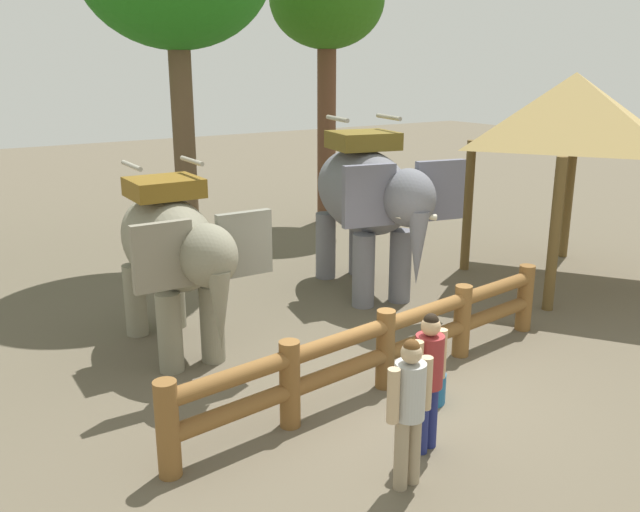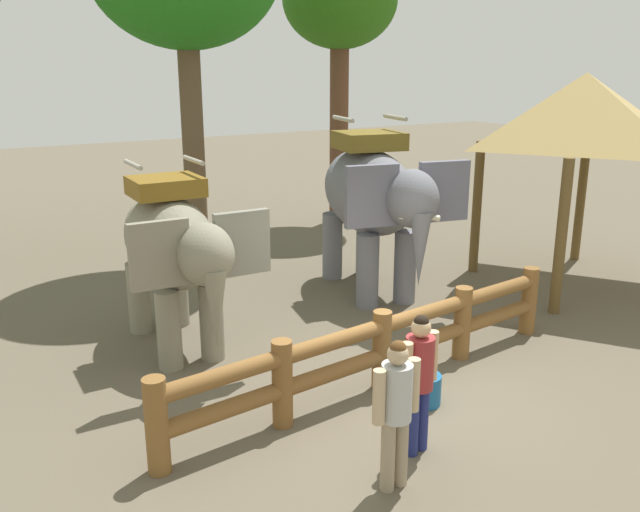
{
  "view_description": "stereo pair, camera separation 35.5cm",
  "coord_description": "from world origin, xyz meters",
  "px_view_note": "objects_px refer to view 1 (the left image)",
  "views": [
    {
      "loc": [
        -5.05,
        -5.85,
        4.05
      ],
      "look_at": [
        0.0,
        1.79,
        1.4
      ],
      "focal_mm": 37.7,
      "sensor_mm": 36.0,
      "label": 1
    },
    {
      "loc": [
        -4.75,
        -6.04,
        4.05
      ],
      "look_at": [
        0.0,
        1.79,
        1.4
      ],
      "focal_mm": 37.7,
      "sensor_mm": 36.0,
      "label": 2
    }
  ],
  "objects_px": {
    "tourist_woman_in_black": "(429,373)",
    "tourist_man_in_blue": "(409,403)",
    "thatched_shelter": "(573,111)",
    "log_fence": "(385,344)",
    "elephant_near_left": "(173,249)",
    "elephant_center": "(368,197)",
    "feed_bucket": "(429,387)",
    "tree_far_right": "(327,6)"
  },
  "relations": [
    {
      "from": "tourist_woman_in_black",
      "to": "tourist_man_in_blue",
      "type": "bearing_deg",
      "value": -147.25
    },
    {
      "from": "tourist_man_in_blue",
      "to": "thatched_shelter",
      "type": "height_order",
      "value": "thatched_shelter"
    },
    {
      "from": "log_fence",
      "to": "thatched_shelter",
      "type": "xyz_separation_m",
      "value": [
        5.58,
        1.66,
        2.59
      ]
    },
    {
      "from": "elephant_near_left",
      "to": "elephant_center",
      "type": "height_order",
      "value": "elephant_center"
    },
    {
      "from": "tourist_woman_in_black",
      "to": "tourist_man_in_blue",
      "type": "xyz_separation_m",
      "value": [
        -0.59,
        -0.38,
        -0.01
      ]
    },
    {
      "from": "tourist_man_in_blue",
      "to": "log_fence",
      "type": "bearing_deg",
      "value": 57.18
    },
    {
      "from": "tourist_man_in_blue",
      "to": "feed_bucket",
      "type": "height_order",
      "value": "tourist_man_in_blue"
    },
    {
      "from": "elephant_near_left",
      "to": "tree_far_right",
      "type": "relative_size",
      "value": 0.47
    },
    {
      "from": "log_fence",
      "to": "tree_far_right",
      "type": "height_order",
      "value": "tree_far_right"
    },
    {
      "from": "tourist_man_in_blue",
      "to": "tree_far_right",
      "type": "bearing_deg",
      "value": 59.96
    },
    {
      "from": "thatched_shelter",
      "to": "feed_bucket",
      "type": "height_order",
      "value": "thatched_shelter"
    },
    {
      "from": "tree_far_right",
      "to": "log_fence",
      "type": "bearing_deg",
      "value": -119.42
    },
    {
      "from": "elephant_near_left",
      "to": "tourist_man_in_blue",
      "type": "relative_size",
      "value": 2.04
    },
    {
      "from": "tourist_woman_in_black",
      "to": "thatched_shelter",
      "type": "height_order",
      "value": "thatched_shelter"
    },
    {
      "from": "log_fence",
      "to": "tree_far_right",
      "type": "relative_size",
      "value": 0.94
    },
    {
      "from": "elephant_near_left",
      "to": "tourist_man_in_blue",
      "type": "height_order",
      "value": "elephant_near_left"
    },
    {
      "from": "log_fence",
      "to": "tree_far_right",
      "type": "distance_m",
      "value": 10.57
    },
    {
      "from": "tourist_woman_in_black",
      "to": "elephant_near_left",
      "type": "bearing_deg",
      "value": 107.78
    },
    {
      "from": "elephant_near_left",
      "to": "elephant_center",
      "type": "xyz_separation_m",
      "value": [
        3.85,
        0.59,
        0.23
      ]
    },
    {
      "from": "tourist_woman_in_black",
      "to": "tourist_man_in_blue",
      "type": "height_order",
      "value": "tourist_woman_in_black"
    },
    {
      "from": "tourist_man_in_blue",
      "to": "thatched_shelter",
      "type": "relative_size",
      "value": 0.39
    },
    {
      "from": "elephant_near_left",
      "to": "elephant_center",
      "type": "relative_size",
      "value": 0.85
    },
    {
      "from": "feed_bucket",
      "to": "tree_far_right",
      "type": "bearing_deg",
      "value": 63.35
    },
    {
      "from": "tree_far_right",
      "to": "elephant_near_left",
      "type": "bearing_deg",
      "value": -138.39
    },
    {
      "from": "log_fence",
      "to": "tourist_man_in_blue",
      "type": "distance_m",
      "value": 2.13
    },
    {
      "from": "elephant_center",
      "to": "elephant_near_left",
      "type": "bearing_deg",
      "value": -171.31
    },
    {
      "from": "tourist_woman_in_black",
      "to": "elephant_center",
      "type": "bearing_deg",
      "value": 59.87
    },
    {
      "from": "tourist_woman_in_black",
      "to": "tourist_man_in_blue",
      "type": "relative_size",
      "value": 1.01
    },
    {
      "from": "elephant_center",
      "to": "feed_bucket",
      "type": "height_order",
      "value": "elephant_center"
    },
    {
      "from": "thatched_shelter",
      "to": "tourist_man_in_blue",
      "type": "bearing_deg",
      "value": -152.94
    },
    {
      "from": "tree_far_right",
      "to": "tourist_man_in_blue",
      "type": "bearing_deg",
      "value": -120.04
    },
    {
      "from": "tree_far_right",
      "to": "elephant_center",
      "type": "bearing_deg",
      "value": -116.73
    },
    {
      "from": "elephant_center",
      "to": "tourist_woman_in_black",
      "type": "bearing_deg",
      "value": -120.13
    },
    {
      "from": "log_fence",
      "to": "elephant_near_left",
      "type": "height_order",
      "value": "elephant_near_left"
    },
    {
      "from": "log_fence",
      "to": "tourist_woman_in_black",
      "type": "distance_m",
      "value": 1.52
    },
    {
      "from": "log_fence",
      "to": "tourist_woman_in_black",
      "type": "bearing_deg",
      "value": -111.54
    },
    {
      "from": "elephant_near_left",
      "to": "feed_bucket",
      "type": "bearing_deg",
      "value": -57.22
    },
    {
      "from": "tree_far_right",
      "to": "feed_bucket",
      "type": "bearing_deg",
      "value": -116.65
    },
    {
      "from": "tourist_man_in_blue",
      "to": "thatched_shelter",
      "type": "bearing_deg",
      "value": 27.06
    },
    {
      "from": "log_fence",
      "to": "elephant_center",
      "type": "distance_m",
      "value": 3.9
    },
    {
      "from": "log_fence",
      "to": "tree_far_right",
      "type": "bearing_deg",
      "value": 60.58
    },
    {
      "from": "elephant_center",
      "to": "tourist_woman_in_black",
      "type": "relative_size",
      "value": 2.39
    }
  ]
}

